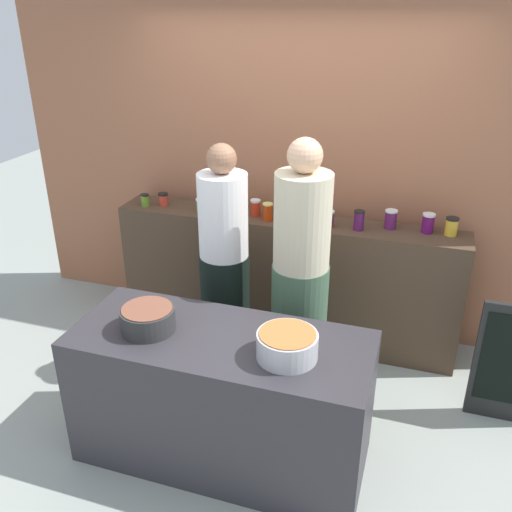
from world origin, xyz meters
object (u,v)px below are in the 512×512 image
at_px(preserve_jar_3, 220,207).
at_px(preserve_jar_7, 287,208).
at_px(preserve_jar_4, 232,208).
at_px(preserve_jar_9, 359,220).
at_px(preserve_jar_5, 256,208).
at_px(cook_with_tongs, 225,276).
at_px(cook_in_cap, 300,289).
at_px(cooking_pot_left, 148,319).
at_px(preserve_jar_1, 163,199).
at_px(cooking_pot_center, 287,345).
at_px(preserve_jar_6, 268,212).
at_px(preserve_jar_12, 452,226).
at_px(preserve_jar_2, 202,205).
at_px(preserve_jar_11, 428,223).
at_px(preserve_jar_8, 328,218).
at_px(preserve_jar_10, 391,219).
at_px(chalkboard_sign, 512,364).
at_px(preserve_jar_0, 145,200).

distance_m(preserve_jar_3, preserve_jar_7, 0.53).
bearing_deg(preserve_jar_4, preserve_jar_9, 0.10).
height_order(preserve_jar_5, preserve_jar_9, preserve_jar_9).
relative_size(cook_with_tongs, cook_in_cap, 0.94).
bearing_deg(cooking_pot_left, preserve_jar_7, 75.03).
distance_m(preserve_jar_1, preserve_jar_7, 1.02).
bearing_deg(preserve_jar_5, cooking_pot_center, -66.07).
height_order(cooking_pot_left, cooking_pot_center, cooking_pot_center).
bearing_deg(preserve_jar_6, preserve_jar_12, 5.37).
xyz_separation_m(preserve_jar_2, preserve_jar_11, (1.70, 0.10, 0.02)).
height_order(preserve_jar_4, preserve_jar_6, preserve_jar_6).
distance_m(preserve_jar_8, preserve_jar_10, 0.45).
height_order(preserve_jar_1, preserve_jar_6, preserve_jar_6).
bearing_deg(cooking_pot_center, preserve_jar_2, 127.31).
xyz_separation_m(preserve_jar_11, cooking_pot_left, (-1.44, -1.50, -0.19)).
height_order(preserve_jar_4, preserve_jar_8, preserve_jar_8).
xyz_separation_m(preserve_jar_6, cook_in_cap, (0.41, -0.64, -0.26)).
relative_size(preserve_jar_6, preserve_jar_7, 0.97).
bearing_deg(preserve_jar_5, chalkboard_sign, -16.08).
height_order(preserve_jar_7, cook_in_cap, cook_in_cap).
bearing_deg(preserve_jar_9, preserve_jar_12, 9.26).
relative_size(preserve_jar_10, cooking_pot_center, 0.43).
bearing_deg(preserve_jar_4, preserve_jar_5, 15.00).
bearing_deg(cooking_pot_center, preserve_jar_5, 113.93).
distance_m(preserve_jar_6, cooking_pot_left, 1.42).
bearing_deg(cooking_pot_center, preserve_jar_6, 110.81).
bearing_deg(preserve_jar_2, chalkboard_sign, -12.09).
relative_size(preserve_jar_1, cooking_pot_left, 0.34).
bearing_deg(preserve_jar_11, preserve_jar_0, -176.76).
xyz_separation_m(cooking_pot_left, cooking_pot_center, (0.82, -0.02, 0.00)).
bearing_deg(preserve_jar_1, preserve_jar_2, -5.88).
relative_size(preserve_jar_9, preserve_jar_12, 1.12).
xyz_separation_m(preserve_jar_10, cook_in_cap, (-0.48, -0.76, -0.27)).
bearing_deg(preserve_jar_8, preserve_jar_2, -179.68).
relative_size(preserve_jar_11, preserve_jar_12, 1.10).
height_order(preserve_jar_0, preserve_jar_12, preserve_jar_12).
bearing_deg(preserve_jar_3, preserve_jar_10, 3.80).
xyz_separation_m(preserve_jar_2, preserve_jar_6, (0.55, -0.02, 0.01)).
bearing_deg(preserve_jar_6, chalkboard_sign, -15.13).
distance_m(preserve_jar_12, cooking_pot_left, 2.21).
bearing_deg(preserve_jar_8, preserve_jar_3, 179.22).
relative_size(preserve_jar_0, preserve_jar_7, 0.72).
relative_size(preserve_jar_7, cooking_pot_left, 0.45).
relative_size(preserve_jar_11, chalkboard_sign, 0.17).
relative_size(preserve_jar_8, preserve_jar_9, 0.82).
distance_m(preserve_jar_1, preserve_jar_11, 2.06).
height_order(cooking_pot_center, chalkboard_sign, cooking_pot_center).
distance_m(preserve_jar_6, preserve_jar_7, 0.17).
relative_size(preserve_jar_3, cooking_pot_center, 0.32).
xyz_separation_m(preserve_jar_8, preserve_jar_9, (0.23, -0.00, 0.01)).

